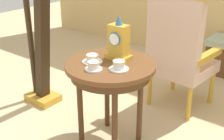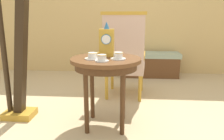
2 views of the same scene
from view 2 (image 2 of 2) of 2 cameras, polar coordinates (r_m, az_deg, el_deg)
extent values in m
plane|color=tan|center=(2.36, 0.75, -13.70)|extent=(10.00, 10.00, 0.00)
cylinder|color=brown|center=(2.11, -1.60, 2.66)|extent=(0.67, 0.67, 0.03)
cylinder|color=#482B16|center=(2.12, -1.59, 1.27)|extent=(0.59, 0.59, 0.07)
cylinder|color=#482B16|center=(2.35, 2.96, -5.02)|extent=(0.04, 0.04, 0.66)
cylinder|color=#482B16|center=(2.38, -5.14, -4.81)|extent=(0.04, 0.04, 0.66)
cylinder|color=#482B16|center=(2.07, -6.67, -7.71)|extent=(0.04, 0.04, 0.66)
cylinder|color=#482B16|center=(2.03, 2.69, -8.02)|extent=(0.04, 0.04, 0.66)
cylinder|color=white|center=(2.05, -4.97, 2.95)|extent=(0.15, 0.15, 0.01)
cylinder|color=white|center=(2.04, -4.99, 3.79)|extent=(0.09, 0.09, 0.05)
torus|color=gold|center=(2.04, -5.00, 4.42)|extent=(0.09, 0.09, 0.00)
cylinder|color=white|center=(1.94, -2.61, 2.37)|extent=(0.12, 0.12, 0.01)
cylinder|color=white|center=(1.93, -2.62, 3.26)|extent=(0.08, 0.08, 0.05)
torus|color=gold|center=(1.93, -2.62, 3.92)|extent=(0.08, 0.08, 0.00)
cylinder|color=white|center=(2.03, 1.61, 2.91)|extent=(0.14, 0.14, 0.01)
cylinder|color=white|center=(2.03, 1.62, 3.84)|extent=(0.08, 0.08, 0.06)
torus|color=gold|center=(2.02, 1.62, 4.55)|extent=(0.09, 0.09, 0.00)
cube|color=gold|center=(2.20, -1.35, 4.07)|extent=(0.19, 0.11, 0.04)
cube|color=gold|center=(2.18, -1.37, 7.52)|extent=(0.14, 0.09, 0.23)
cylinder|color=teal|center=(2.13, -1.51, 7.91)|extent=(0.10, 0.01, 0.10)
cylinder|color=white|center=(2.12, -1.53, 7.90)|extent=(0.08, 0.00, 0.08)
cone|color=teal|center=(2.17, -1.39, 11.46)|extent=(0.06, 0.06, 0.07)
cube|color=#CCA893|center=(3.06, 3.41, 0.82)|extent=(0.57, 0.57, 0.11)
cube|color=#CCA893|center=(2.78, 2.99, 7.39)|extent=(0.53, 0.14, 0.64)
cube|color=gold|center=(2.76, 3.08, 14.41)|extent=(0.57, 0.15, 0.04)
cube|color=gold|center=(3.01, 7.82, 3.71)|extent=(0.11, 0.47, 0.06)
cube|color=gold|center=(3.06, -0.84, 4.00)|extent=(0.11, 0.47, 0.06)
cylinder|color=gold|center=(3.31, 7.58, -2.38)|extent=(0.04, 0.04, 0.35)
cylinder|color=gold|center=(3.35, 0.05, -2.05)|extent=(0.04, 0.04, 0.35)
cylinder|color=gold|center=(2.89, 7.19, -4.76)|extent=(0.04, 0.04, 0.35)
cylinder|color=gold|center=(2.94, -1.42, -4.33)|extent=(0.04, 0.04, 0.35)
cube|color=gold|center=(2.69, -22.70, -10.38)|extent=(0.32, 0.24, 0.07)
cylinder|color=#332314|center=(2.53, -26.59, 8.75)|extent=(0.06, 0.06, 1.72)
cube|color=black|center=(2.44, -22.35, 7.27)|extent=(0.28, 0.11, 1.58)
cube|color=#9EB299|center=(4.11, 9.62, 3.89)|extent=(1.09, 0.40, 0.08)
cube|color=brown|center=(4.15, 9.50, 0.90)|extent=(1.05, 0.38, 0.36)
camera|label=1|loc=(1.21, 76.19, 25.50)|focal=47.84mm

